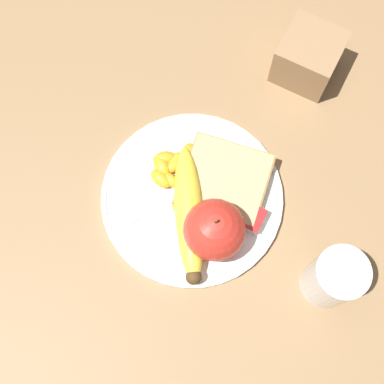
# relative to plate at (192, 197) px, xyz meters

# --- Properties ---
(ground_plane) EXTENTS (3.00, 3.00, 0.00)m
(ground_plane) POSITION_rel_plate_xyz_m (0.00, 0.00, -0.01)
(ground_plane) COLOR olive
(plate) EXTENTS (0.26, 0.26, 0.01)m
(plate) POSITION_rel_plate_xyz_m (0.00, 0.00, 0.00)
(plate) COLOR white
(plate) RESTS_ON ground_plane
(juice_glass) EXTENTS (0.07, 0.07, 0.10)m
(juice_glass) POSITION_rel_plate_xyz_m (0.21, -0.02, 0.04)
(juice_glass) COLOR silver
(juice_glass) RESTS_ON ground_plane
(apple) EXTENTS (0.08, 0.08, 0.09)m
(apple) POSITION_rel_plate_xyz_m (0.05, -0.04, 0.05)
(apple) COLOR red
(apple) RESTS_ON plate
(banana) EXTENTS (0.13, 0.18, 0.04)m
(banana) POSITION_rel_plate_xyz_m (0.01, -0.03, 0.02)
(banana) COLOR yellow
(banana) RESTS_ON plate
(bread_slice) EXTENTS (0.13, 0.13, 0.02)m
(bread_slice) POSITION_rel_plate_xyz_m (0.03, 0.04, 0.02)
(bread_slice) COLOR olive
(bread_slice) RESTS_ON plate
(fork) EXTENTS (0.11, 0.14, 0.00)m
(fork) POSITION_rel_plate_xyz_m (-0.01, 0.01, 0.01)
(fork) COLOR #B2B2B7
(fork) RESTS_ON plate
(jam_packet) EXTENTS (0.04, 0.03, 0.02)m
(jam_packet) POSITION_rel_plate_xyz_m (0.08, 0.01, 0.01)
(jam_packet) COLOR silver
(jam_packet) RESTS_ON plate
(orange_segment_0) EXTENTS (0.03, 0.04, 0.02)m
(orange_segment_0) POSITION_rel_plate_xyz_m (-0.03, 0.05, 0.01)
(orange_segment_0) COLOR orange
(orange_segment_0) RESTS_ON plate
(orange_segment_1) EXTENTS (0.04, 0.04, 0.02)m
(orange_segment_1) POSITION_rel_plate_xyz_m (-0.06, 0.02, 0.01)
(orange_segment_1) COLOR orange
(orange_segment_1) RESTS_ON plate
(orange_segment_2) EXTENTS (0.03, 0.03, 0.02)m
(orange_segment_2) POSITION_rel_plate_xyz_m (-0.04, 0.03, 0.01)
(orange_segment_2) COLOR orange
(orange_segment_2) RESTS_ON plate
(orange_segment_3) EXTENTS (0.03, 0.03, 0.02)m
(orange_segment_3) POSITION_rel_plate_xyz_m (-0.02, 0.02, 0.01)
(orange_segment_3) COLOR orange
(orange_segment_3) RESTS_ON plate
(orange_segment_4) EXTENTS (0.03, 0.04, 0.02)m
(orange_segment_4) POSITION_rel_plate_xyz_m (-0.01, -0.02, 0.01)
(orange_segment_4) COLOR orange
(orange_segment_4) RESTS_ON plate
(orange_segment_5) EXTENTS (0.03, 0.03, 0.02)m
(orange_segment_5) POSITION_rel_plate_xyz_m (-0.01, 0.01, 0.01)
(orange_segment_5) COLOR orange
(orange_segment_5) RESTS_ON plate
(orange_segment_6) EXTENTS (0.04, 0.04, 0.02)m
(orange_segment_6) POSITION_rel_plate_xyz_m (-0.06, 0.03, 0.01)
(orange_segment_6) COLOR orange
(orange_segment_6) RESTS_ON plate
(orange_segment_7) EXTENTS (0.02, 0.03, 0.01)m
(orange_segment_7) POSITION_rel_plate_xyz_m (-0.05, 0.04, 0.01)
(orange_segment_7) COLOR orange
(orange_segment_7) RESTS_ON plate
(orange_segment_8) EXTENTS (0.03, 0.02, 0.02)m
(orange_segment_8) POSITION_rel_plate_xyz_m (-0.04, 0.01, 0.01)
(orange_segment_8) COLOR orange
(orange_segment_8) RESTS_ON plate
(orange_segment_9) EXTENTS (0.04, 0.03, 0.02)m
(orange_segment_9) POSITION_rel_plate_xyz_m (-0.05, 0.00, 0.01)
(orange_segment_9) COLOR orange
(orange_segment_9) RESTS_ON plate
(condiment_caddy) EXTENTS (0.08, 0.08, 0.08)m
(condiment_caddy) POSITION_rel_plate_xyz_m (0.06, 0.26, 0.03)
(condiment_caddy) COLOR #93704C
(condiment_caddy) RESTS_ON ground_plane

